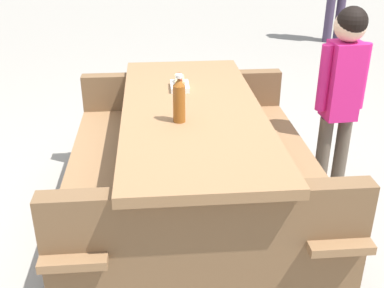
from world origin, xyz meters
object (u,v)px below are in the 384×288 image
Objects in this scene: picnic_table at (192,157)px; hotdog_tray at (179,84)px; soda_bottle at (179,100)px; child_in_coat at (342,82)px.

hotdog_tray is at bearing 0.32° from picnic_table.
soda_bottle is 1.27× the size of hotdog_tray.
soda_bottle is at bearing 167.66° from hotdog_tray.
child_in_coat is (0.08, -0.95, 0.35)m from picnic_table.
hotdog_tray is at bearing 76.44° from child_in_coat.
child_in_coat reaches higher than picnic_table.
picnic_table is 0.46m from hotdog_tray.
soda_bottle is at bearing 148.34° from picnic_table.
child_in_coat is (-0.23, -0.96, 0.01)m from hotdog_tray.
picnic_table is 0.47m from soda_bottle.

